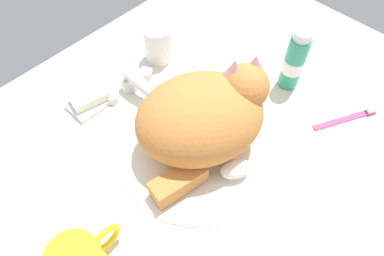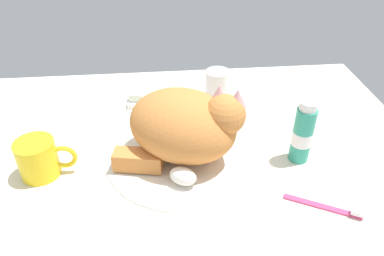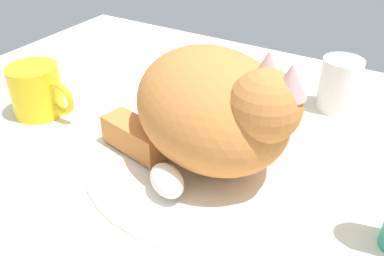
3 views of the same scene
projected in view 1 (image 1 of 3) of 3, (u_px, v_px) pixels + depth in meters
ground_plane at (199, 147)px, 69.09cm from camera, size 110.00×82.50×3.00cm
sink_basin at (199, 142)px, 67.58cm from camera, size 33.89×33.89×0.68cm
faucet at (133, 84)px, 73.35cm from camera, size 12.57×10.90×5.65cm
cat at (205, 117)px, 61.08cm from camera, size 29.40×27.11×16.90cm
rinse_cup at (158, 43)px, 77.90cm from camera, size 6.38×6.38×8.59cm
soap_dish at (91, 102)px, 72.97cm from camera, size 9.00×6.40×1.20cm
soap_bar at (89, 97)px, 71.63cm from camera, size 8.13×5.87×2.06cm
toothpaste_bottle at (294, 61)px, 71.24cm from camera, size 4.33×4.33×14.40cm
toothbrush at (349, 117)px, 70.81cm from camera, size 13.30×7.86×1.60cm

